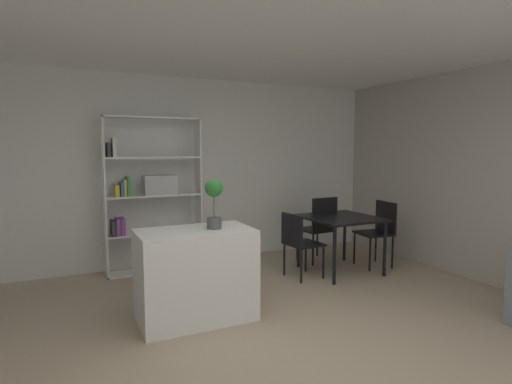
{
  "coord_description": "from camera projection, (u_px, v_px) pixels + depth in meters",
  "views": [
    {
      "loc": [
        -1.61,
        -2.83,
        1.68
      ],
      "look_at": [
        0.22,
        0.98,
        1.23
      ],
      "focal_mm": 28.76,
      "sensor_mm": 36.0,
      "label": 1
    }
  ],
  "objects": [
    {
      "name": "ceiling_slab",
      "position": [
        285.0,
        10.0,
        3.12
      ],
      "size": [
        6.4,
        6.18,
        0.06
      ],
      "color": "white",
      "rests_on": "ground_plane"
    },
    {
      "name": "ground_plane",
      "position": [
        283.0,
        352.0,
        3.41
      ],
      "size": [
        8.79,
        8.79,
        0.0
      ],
      "primitive_type": "plane",
      "color": "tan"
    },
    {
      "name": "potted_plant_on_island",
      "position": [
        214.0,
        199.0,
        3.99
      ],
      "size": [
        0.17,
        0.17,
        0.49
      ],
      "color": "#4C4C51",
      "rests_on": "kitchen_island"
    },
    {
      "name": "dining_table",
      "position": [
        341.0,
        223.0,
        5.58
      ],
      "size": [
        0.93,
        0.97,
        0.76
      ],
      "color": "black",
      "rests_on": "ground_plane"
    },
    {
      "name": "dining_chair_window_side",
      "position": [
        379.0,
        227.0,
        5.87
      ],
      "size": [
        0.48,
        0.5,
        0.93
      ],
      "rotation": [
        0.0,
        0.0,
        -1.69
      ],
      "color": "black",
      "rests_on": "ground_plane"
    },
    {
      "name": "back_partition",
      "position": [
        181.0,
        171.0,
        6.01
      ],
      "size": [
        6.4,
        0.06,
        2.7
      ],
      "primitive_type": "cube",
      "color": "silver",
      "rests_on": "ground_plane"
    },
    {
      "name": "kitchen_island",
      "position": [
        196.0,
        275.0,
        4.02
      ],
      "size": [
        1.11,
        0.64,
        0.9
      ],
      "primitive_type": "cube",
      "color": "white",
      "rests_on": "ground_plane"
    },
    {
      "name": "dining_chair_island_side",
      "position": [
        298.0,
        239.0,
        5.3
      ],
      "size": [
        0.45,
        0.47,
        0.85
      ],
      "rotation": [
        0.0,
        0.0,
        1.65
      ],
      "color": "black",
      "rests_on": "ground_plane"
    },
    {
      "name": "open_bookshelf",
      "position": [
        149.0,
        193.0,
        5.54
      ],
      "size": [
        1.28,
        0.3,
        2.1
      ],
      "color": "white",
      "rests_on": "ground_plane"
    },
    {
      "name": "dining_chair_far",
      "position": [
        320.0,
        224.0,
        6.03
      ],
      "size": [
        0.47,
        0.48,
        0.98
      ],
      "rotation": [
        0.0,
        0.0,
        3.21
      ],
      "color": "black",
      "rests_on": "ground_plane"
    }
  ]
}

